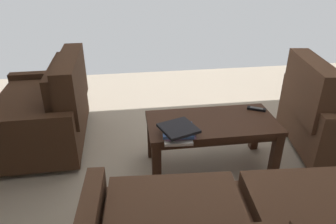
{
  "coord_description": "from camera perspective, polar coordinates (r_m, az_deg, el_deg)",
  "views": [
    {
      "loc": [
        0.71,
        2.21,
        1.71
      ],
      "look_at": [
        0.46,
        0.43,
        0.78
      ],
      "focal_mm": 33.35,
      "sensor_mm": 36.0,
      "label": 1
    }
  ],
  "objects": [
    {
      "name": "ground_plane",
      "position": [
        2.89,
        7.96,
        -9.38
      ],
      "size": [
        5.81,
        4.93,
        0.01
      ],
      "primitive_type": "cube",
      "color": "tan"
    },
    {
      "name": "loveseat_near",
      "position": [
        3.19,
        -21.19,
        0.39
      ],
      "size": [
        0.82,
        1.15,
        0.87
      ],
      "color": "black",
      "rests_on": "ground"
    },
    {
      "name": "coffee_table",
      "position": [
        2.65,
        8.01,
        -3.03
      ],
      "size": [
        1.08,
        0.53,
        0.46
      ],
      "color": "#3D2316",
      "rests_on": "ground"
    },
    {
      "name": "book_stack",
      "position": [
        2.36,
        1.83,
        -3.52
      ],
      "size": [
        0.32,
        0.32,
        0.08
      ],
      "color": "silver",
      "rests_on": "coffee_table"
    },
    {
      "name": "tv_remote",
      "position": [
        2.87,
        15.87,
        0.55
      ],
      "size": [
        0.16,
        0.12,
        0.02
      ],
      "color": "black",
      "rests_on": "coffee_table"
    }
  ]
}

